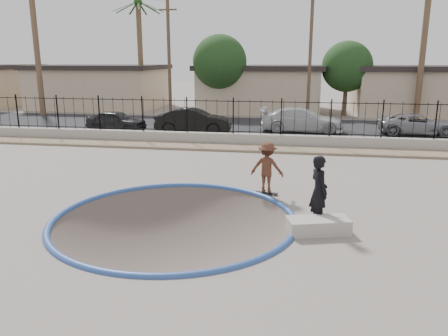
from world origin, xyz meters
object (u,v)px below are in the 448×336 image
Objects in this scene: skater at (267,170)px; videographer at (319,191)px; car_a at (116,121)px; car_c at (302,120)px; car_d at (418,124)px; concrete_ledge at (318,226)px; skateboard at (266,193)px; car_b at (193,121)px.

videographer reaches higher than skater.
car_a is 0.74× the size of car_c.
skater is 0.38× the size of car_d.
videographer is 1.22× the size of concrete_ledge.
car_b is (-5.32, 11.62, 0.73)m from skateboard.
concrete_ledge is 16.28m from car_b.
car_a is (-11.87, 14.74, 0.48)m from concrete_ledge.
car_d is (13.33, 1.60, -0.13)m from car_b.
car_a is 0.82× the size of car_b.
car_c is at bearing -21.98° from videographer.
car_b reaches higher than car_d.
skateboard is 0.50× the size of concrete_ledge.
skater is 0.80m from skateboard.
car_c reaches higher than skateboard.
car_a is (-10.29, 11.62, -0.18)m from skater.
videographer is 0.38× the size of car_c.
car_d is at bearing -86.82° from car_b.
car_a is at bearing 97.55° from car_c.
videographer reaches higher than car_c.
car_c is 6.83m from car_d.
concrete_ledge is at bearing -178.96° from car_c.
videographer reaches higher than skateboard.
videographer is 15.75m from car_b.
car_c is at bearing -76.86° from car_a.
skater is 15.46m from car_d.
car_c is (1.18, 13.22, 0.72)m from skateboard.
car_b is at bearing -84.80° from car_a.
skater is at bearing -170.44° from skateboard.
skateboard is 3.13m from videographer.
videographer is at bearing -178.91° from car_c.
car_b is at bearing 115.11° from concrete_ledge.
concrete_ledge is at bearing 124.45° from skater.
car_c is at bearing -79.84° from car_b.
concrete_ledge is (1.59, -3.12, 0.15)m from skateboard.
videographer is 18.48m from car_a.
videographer is 0.43× the size of car_b.
car_d is at bearing 68.33° from skateboard.
videographer is (1.59, -2.54, 0.92)m from skateboard.
car_b is (-5.32, 11.62, -0.06)m from skater.
concrete_ledge is 16.35m from car_c.
car_c is at bearing 91.49° from car_d.
car_b is at bearing 103.44° from car_c.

